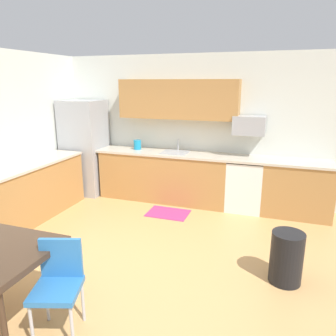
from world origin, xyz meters
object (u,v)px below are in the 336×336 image
Objects in this scene: oven_range at (245,184)px; kettle at (137,145)px; trash_bin at (286,258)px; microwave at (249,125)px; chair_near_table at (59,280)px; refrigerator at (85,147)px.

oven_range is 4.55× the size of kettle.
kettle reaches higher than trash_bin.
chair_near_table is at bearing -109.34° from microwave.
microwave is 2.13m from kettle.
microwave is at bearing 1.38° from kettle.
microwave reaches higher than kettle.
refrigerator is 2.19× the size of chair_near_table.
oven_range reaches higher than chair_near_table.
chair_near_table is at bearing -143.66° from trash_bin.
kettle reaches higher than oven_range.
microwave is 2.70× the size of kettle.
trash_bin is at bearing -27.35° from refrigerator.
microwave is at bearing 90.00° from oven_range.
oven_range is 1.07× the size of chair_near_table.
oven_range is 2.19m from trash_bin.
kettle is (-2.75, 2.12, 0.72)m from trash_bin.
chair_near_table is (1.90, -3.42, -0.43)m from refrigerator.
refrigerator is 3.94m from chair_near_table.
trash_bin is at bearing 36.34° from chair_near_table.
kettle is at bearing 142.41° from trash_bin.
oven_range is at bearing -1.38° from kettle.
trash_bin is at bearing -72.61° from microwave.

